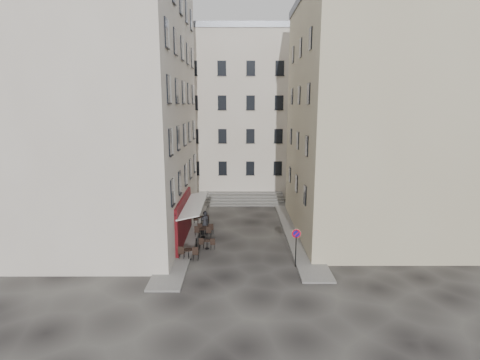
{
  "coord_description": "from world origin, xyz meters",
  "views": [
    {
      "loc": [
        -0.19,
        -26.21,
        10.26
      ],
      "look_at": [
        -0.13,
        4.0,
        4.19
      ],
      "focal_mm": 28.0,
      "sensor_mm": 36.0,
      "label": 1
    }
  ],
  "objects_px": {
    "no_parking_sign": "(296,240)",
    "pedestrian": "(205,223)",
    "bistro_table_a": "(189,253)",
    "bistro_table_b": "(207,244)"
  },
  "relations": [
    {
      "from": "bistro_table_a",
      "to": "pedestrian",
      "type": "bearing_deg",
      "value": 83.21
    },
    {
      "from": "bistro_table_b",
      "to": "pedestrian",
      "type": "bearing_deg",
      "value": 97.96
    },
    {
      "from": "bistro_table_b",
      "to": "no_parking_sign",
      "type": "bearing_deg",
      "value": -27.01
    },
    {
      "from": "pedestrian",
      "to": "bistro_table_a",
      "type": "bearing_deg",
      "value": 59.95
    },
    {
      "from": "pedestrian",
      "to": "no_parking_sign",
      "type": "bearing_deg",
      "value": 112.29
    },
    {
      "from": "pedestrian",
      "to": "bistro_table_b",
      "type": "bearing_deg",
      "value": 74.7
    },
    {
      "from": "no_parking_sign",
      "to": "pedestrian",
      "type": "height_order",
      "value": "no_parking_sign"
    },
    {
      "from": "no_parking_sign",
      "to": "pedestrian",
      "type": "distance_m",
      "value": 9.02
    },
    {
      "from": "bistro_table_b",
      "to": "bistro_table_a",
      "type": "bearing_deg",
      "value": -118.76
    },
    {
      "from": "bistro_table_b",
      "to": "pedestrian",
      "type": "height_order",
      "value": "pedestrian"
    }
  ]
}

